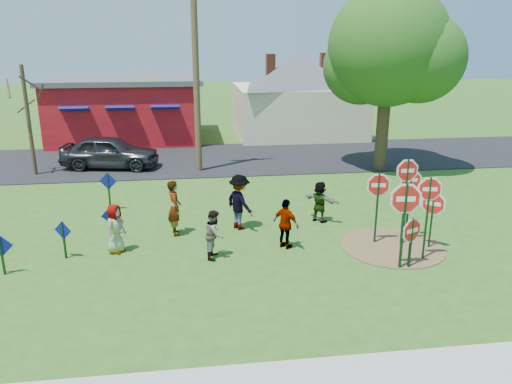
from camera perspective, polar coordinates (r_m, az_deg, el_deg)
The scene contains 26 objects.
ground at distance 16.08m, azimuth -1.14°, elevation -5.75°, with size 120.00×120.00×0.00m, color #2B5418.
road at distance 26.99m, azimuth -3.91°, elevation 3.82°, with size 120.00×7.50×0.04m, color black.
dirt_patch at distance 16.28m, azimuth 15.32°, elevation -6.04°, with size 3.20×3.20×0.03m, color brown.
red_building at distance 33.21m, azimuth -14.40°, elevation 9.28°, with size 9.40×7.69×3.90m.
cream_house at distance 33.64m, azimuth 4.79°, elevation 11.50°, with size 9.40×9.40×6.50m.
stop_sign_a at distance 14.25m, azimuth 16.66°, elevation -1.64°, with size 1.19×0.16×2.67m.
stop_sign_b at distance 15.89m, azimuth 16.83°, elevation 1.33°, with size 0.96×0.07×2.90m.
stop_sign_c at distance 15.08m, azimuth 19.14°, elevation -0.78°, with size 0.94×0.18×2.64m.
stop_sign_d at distance 16.49m, azimuth 17.21°, elevation 0.61°, with size 0.95×0.06×2.46m.
stop_sign_e at distance 14.63m, azimuth 17.35°, elevation -4.54°, with size 0.89×0.42×1.62m.
stop_sign_f at distance 16.11m, azimuth 19.57°, elevation -1.62°, with size 0.80×0.61×1.95m.
stop_sign_g at distance 15.91m, azimuth 13.78°, elevation -0.03°, with size 0.99×0.15×2.42m.
blue_diamond_a at distance 15.37m, azimuth -27.11°, elevation -5.95°, with size 0.66×0.06×1.18m.
blue_diamond_b at distance 15.73m, azimuth -21.15°, elevation -4.64°, with size 0.53×0.27×1.17m.
blue_diamond_c at distance 17.13m, azimuth -16.28°, elevation -2.87°, with size 0.58×0.15×0.98m.
blue_diamond_d at distance 19.48m, azimuth -16.50°, elevation 0.57°, with size 0.65×0.20×1.48m.
person_a at distance 15.68m, azimuth -15.78°, elevation -4.03°, with size 0.75×0.49×1.53m, color #475691.
person_b at distance 16.59m, azimuth -9.29°, elevation -1.79°, with size 0.68×0.44×1.86m, color #2D786B.
person_c at distance 14.80m, azimuth -4.75°, elevation -4.81°, with size 0.71×0.56×1.47m, color #9C4840.
person_d at distance 16.87m, azimuth -1.90°, elevation -1.16°, with size 1.23×0.71×1.90m, color #2E2D32.
person_e at distance 15.39m, azimuth 3.43°, elevation -3.67°, with size 0.93×0.39×1.59m, color #4E2855.
person_f at distance 17.73m, azimuth 7.31°, elevation -1.10°, with size 1.37×0.44×1.48m, color #21593C.
suv at distance 25.84m, azimuth -16.36°, elevation 4.43°, with size 1.91×4.74×1.62m, color #333238.
utility_pole at distance 23.87m, azimuth -6.90°, elevation 14.28°, with size 2.36×0.34×9.66m.
leafy_tree at distance 24.79m, azimuth 15.18°, elevation 15.13°, with size 6.12×5.58×8.70m.
bare_tree_west at distance 25.41m, azimuth -24.75°, elevation 9.01°, with size 1.80×1.80×5.12m.
Camera 1 is at (-1.64, -14.70, 6.29)m, focal length 35.00 mm.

